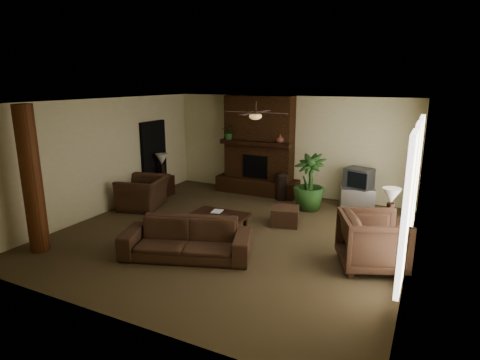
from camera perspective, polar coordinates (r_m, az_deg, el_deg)
The scene contains 23 objects.
room_shell at distance 8.18m, azimuth -1.24°, elevation 1.43°, with size 7.00×7.00×7.00m.
fireplace at distance 11.41m, azimuth 2.68°, elevation 3.80°, with size 2.40×0.70×2.80m.
windows at distance 7.51m, azimuth 23.61°, elevation -1.33°, with size 0.08×3.65×2.35m.
log_column at distance 8.31m, azimuth -27.86°, elevation -0.02°, with size 0.36×0.36×2.80m, color brown.
doorway at distance 11.58m, azimuth -12.31°, elevation 3.11°, with size 0.10×1.00×2.10m, color black.
ceiling_fan at distance 8.10m, azimuth 2.26°, elevation 9.39°, with size 1.35×1.35×0.37m.
sofa at distance 7.43m, azimuth -7.74°, elevation -7.57°, with size 2.37×0.69×0.93m, color #442B1D.
armchair_left at distance 10.46m, azimuth -13.79°, elevation -1.06°, with size 1.22×0.79×1.06m, color #442B1D.
armchair_right at distance 7.27m, azimuth 18.63°, elevation -8.05°, with size 1.05×0.99×1.09m, color #442B1D.
coffee_table at distance 8.52m, azimuth -2.98°, elevation -5.25°, with size 1.20×0.70×0.43m.
ottoman at distance 9.11m, azimuth 6.54°, elevation -5.19°, with size 0.60×0.60×0.40m, color #442B1D.
tv_stand at distance 10.76m, azimuth 16.50°, elevation -2.36°, with size 0.85×0.50×0.50m, color silver.
tv at distance 10.62m, azimuth 16.77°, elevation 0.25°, with size 0.78×0.70×0.52m.
floor_vase at distance 10.92m, azimuth 6.06°, elevation -0.63°, with size 0.34×0.34×0.77m.
floor_plant at distance 10.20m, azimuth 9.89°, elevation -2.01°, with size 0.80×1.43×0.80m, color #2D5522.
side_table_left at distance 11.55m, azimuth -11.10°, elevation -0.80°, with size 0.50×0.50×0.55m, color black.
lamp_left at distance 11.40m, azimuth -11.22°, elevation 2.75°, with size 0.40×0.40×0.65m.
side_table_right at distance 8.40m, azimuth 20.80°, elevation -7.20°, with size 0.50×0.50×0.55m, color black.
lamp_right at distance 8.15m, azimuth 20.99°, elevation -2.47°, with size 0.39×0.39×0.65m.
mantel_plant at distance 11.41m, azimuth -1.57°, elevation 6.70°, with size 0.38×0.42×0.33m, color #2D5522.
mantel_vase at distance 10.84m, azimuth 5.82°, elevation 5.96°, with size 0.22×0.23×0.22m, color brown.
book_a at distance 8.59m, azimuth -4.04°, elevation -3.68°, with size 0.22×0.03×0.29m, color #999999.
book_b at distance 8.22m, azimuth -1.92°, elevation -4.49°, with size 0.21×0.02×0.29m, color #999999.
Camera 1 is at (3.69, -7.07, 3.20)m, focal length 29.55 mm.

